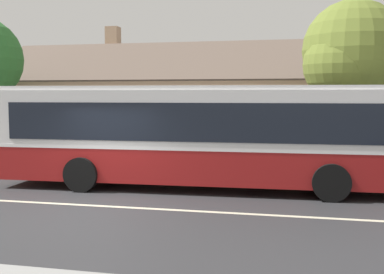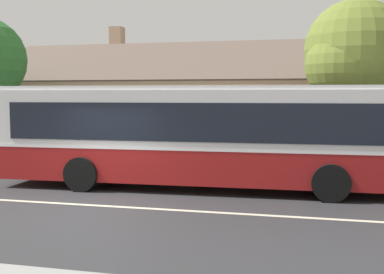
{
  "view_description": "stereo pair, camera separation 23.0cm",
  "coord_description": "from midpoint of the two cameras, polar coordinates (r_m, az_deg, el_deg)",
  "views": [
    {
      "loc": [
        5.12,
        -11.04,
        2.79
      ],
      "look_at": [
        2.04,
        2.75,
        1.53
      ],
      "focal_mm": 45.0,
      "sensor_mm": 36.0,
      "label": 1
    },
    {
      "loc": [
        5.34,
        -10.99,
        2.79
      ],
      "look_at": [
        2.04,
        2.75,
        1.53
      ],
      "focal_mm": 45.0,
      "sensor_mm": 36.0,
      "label": 2
    }
  ],
  "objects": [
    {
      "name": "transit_bus",
      "position": [
        14.27,
        1.54,
        0.45
      ],
      "size": [
        12.0,
        3.06,
        3.03
      ],
      "color": "maroon",
      "rests_on": "ground"
    },
    {
      "name": "street_tree_primary",
      "position": [
        17.89,
        18.79,
        9.26
      ],
      "size": [
        3.54,
        3.54,
        6.1
      ],
      "color": "#4C3828",
      "rests_on": "ground"
    },
    {
      "name": "bench_by_building",
      "position": [
        20.42,
        -20.07,
        -1.44
      ],
      "size": [
        1.82,
        0.51,
        0.94
      ],
      "color": "brown",
      "rests_on": "sidewalk_far"
    },
    {
      "name": "lane_divider_stripe",
      "position": [
        12.51,
        -11.69,
        -7.89
      ],
      "size": [
        60.0,
        0.16,
        0.01
      ],
      "primitive_type": "cube",
      "color": "beige",
      "rests_on": "ground"
    },
    {
      "name": "community_building",
      "position": [
        25.26,
        2.95,
        2.9
      ],
      "size": [
        21.62,
        9.12,
        6.55
      ],
      "color": "tan",
      "rests_on": "ground"
    },
    {
      "name": "sidewalk_far",
      "position": [
        18.0,
        -3.53,
        -3.59
      ],
      "size": [
        60.0,
        3.0,
        0.15
      ],
      "primitive_type": "cube",
      "color": "gray",
      "rests_on": "ground"
    },
    {
      "name": "ground_plane",
      "position": [
        12.51,
        -11.69,
        -7.91
      ],
      "size": [
        300.0,
        300.0,
        0.0
      ],
      "primitive_type": "plane",
      "color": "#2D2D30"
    }
  ]
}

